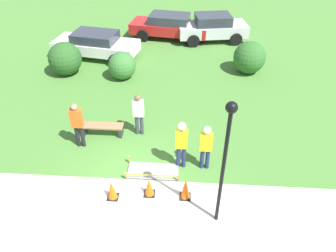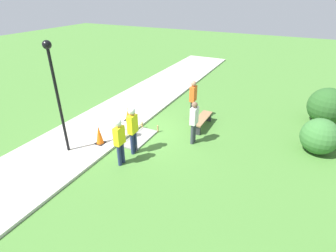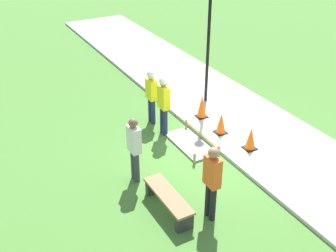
{
  "view_description": "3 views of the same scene",
  "coord_description": "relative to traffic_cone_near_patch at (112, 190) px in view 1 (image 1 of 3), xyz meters",
  "views": [
    {
      "loc": [
        1.59,
        -7.31,
        7.84
      ],
      "look_at": [
        0.96,
        2.06,
        0.77
      ],
      "focal_mm": 35.0,
      "sensor_mm": 36.0,
      "label": 1
    },
    {
      "loc": [
        8.27,
        5.63,
        5.42
      ],
      "look_at": [
        0.77,
        1.89,
        1.03
      ],
      "focal_mm": 28.0,
      "sensor_mm": 36.0,
      "label": 2
    },
    {
      "loc": [
        -8.0,
        5.95,
        6.41
      ],
      "look_at": [
        0.45,
        1.26,
        0.89
      ],
      "focal_mm": 45.0,
      "sensor_mm": 36.0,
      "label": 3
    }
  ],
  "objects": [
    {
      "name": "ground_plane",
      "position": [
        0.53,
        0.77,
        -0.43
      ],
      "size": [
        60.0,
        60.0,
        0.0
      ],
      "primitive_type": "plane",
      "color": "#477A33"
    },
    {
      "name": "sidewalk",
      "position": [
        0.53,
        -0.83,
        -0.38
      ],
      "size": [
        28.0,
        3.19,
        0.1
      ],
      "color": "#BCB7AD",
      "rests_on": "ground_plane"
    },
    {
      "name": "wet_concrete_patch",
      "position": [
        1.1,
        1.25,
        -0.39
      ],
      "size": [
        1.75,
        0.82,
        0.31
      ],
      "color": "gray",
      "rests_on": "ground_plane"
    },
    {
      "name": "traffic_cone_near_patch",
      "position": [
        0.0,
        0.0,
        0.0
      ],
      "size": [
        0.34,
        0.34,
        0.66
      ],
      "color": "black",
      "rests_on": "sidewalk"
    },
    {
      "name": "traffic_cone_far_patch",
      "position": [
        1.1,
        0.21,
        -0.01
      ],
      "size": [
        0.34,
        0.34,
        0.64
      ],
      "color": "black",
      "rests_on": "sidewalk"
    },
    {
      "name": "traffic_cone_sidewalk_edge",
      "position": [
        2.2,
        0.16,
        0.05
      ],
      "size": [
        0.34,
        0.34,
        0.76
      ],
      "color": "black",
      "rests_on": "sidewalk"
    },
    {
      "name": "park_bench",
      "position": [
        -1.03,
        3.15,
        -0.11
      ],
      "size": [
        1.62,
        0.44,
        0.45
      ],
      "color": "#2D2D33",
      "rests_on": "ground_plane"
    },
    {
      "name": "worker_supervisor",
      "position": [
        2.81,
        1.6,
        0.6
      ],
      "size": [
        0.4,
        0.25,
        1.73
      ],
      "color": "navy",
      "rests_on": "ground_plane"
    },
    {
      "name": "worker_assistant",
      "position": [
        2.02,
        1.61,
        0.68
      ],
      "size": [
        0.4,
        0.27,
        1.84
      ],
      "color": "navy",
      "rests_on": "ground_plane"
    },
    {
      "name": "bystander_in_orange_shirt",
      "position": [
        -1.67,
        2.45,
        0.61
      ],
      "size": [
        0.4,
        0.24,
        1.82
      ],
      "color": "black",
      "rests_on": "ground_plane"
    },
    {
      "name": "bystander_in_gray_shirt",
      "position": [
        0.38,
        3.3,
        0.56
      ],
      "size": [
        0.4,
        0.23,
        1.74
      ],
      "color": "#383D47",
      "rests_on": "ground_plane"
    },
    {
      "name": "lamppost_near",
      "position": [
        3.1,
        -0.59,
        2.26
      ],
      "size": [
        0.28,
        0.28,
        3.95
      ],
      "color": "black",
      "rests_on": "sidewalk"
    },
    {
      "name": "parked_car_silver",
      "position": [
        3.49,
        12.73,
        0.39
      ],
      "size": [
        4.3,
        2.45,
        1.56
      ],
      "rotation": [
        0.0,
        0.0,
        0.17
      ],
      "color": "#BCBCC1",
      "rests_on": "ground_plane"
    },
    {
      "name": "parked_car_red",
      "position": [
        0.91,
        12.94,
        0.34
      ],
      "size": [
        4.88,
        2.5,
        1.45
      ],
      "rotation": [
        0.0,
        0.0,
        -0.15
      ],
      "color": "red",
      "rests_on": "ground_plane"
    },
    {
      "name": "parked_car_white",
      "position": [
        -2.89,
        9.95,
        0.32
      ],
      "size": [
        4.77,
        2.55,
        1.4
      ],
      "rotation": [
        0.0,
        0.0,
        -0.17
      ],
      "color": "white",
      "rests_on": "ground_plane"
    },
    {
      "name": "shrub_rounded_near",
      "position": [
        5.16,
        8.71,
        0.37
      ],
      "size": [
        1.59,
        1.59,
        1.59
      ],
      "color": "#2D6028",
      "rests_on": "ground_plane"
    },
    {
      "name": "shrub_rounded_mid",
      "position": [
        -3.93,
        7.94,
        0.39
      ],
      "size": [
        1.63,
        1.63,
        1.63
      ],
      "color": "#285623",
      "rests_on": "ground_plane"
    },
    {
      "name": "shrub_rounded_far",
      "position": [
        -1.05,
        7.66,
        0.24
      ],
      "size": [
        1.33,
        1.33,
        1.33
      ],
      "color": "#387033",
      "rests_on": "ground_plane"
    }
  ]
}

